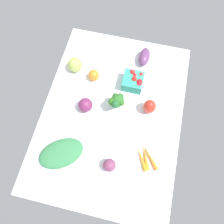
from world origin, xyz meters
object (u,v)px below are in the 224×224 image
leafy_greens_clump (61,153)px  heirloom_tomato_orange (94,75)px  red_onion_center (86,104)px  carrot_bunch (146,157)px  red_onion_near_basket (109,165)px  berry_basket (133,81)px  broccoli_head (117,101)px  heirloom_tomato_green (75,65)px  eggplant (144,57)px  bell_pepper_red (150,107)px

leafy_greens_clump → heirloom_tomato_orange: bearing=-5.6°
red_onion_center → carrot_bunch: size_ratio=0.51×
red_onion_near_basket → berry_basket: 48.33cm
broccoli_head → heirloom_tomato_orange: bearing=48.7°
broccoli_head → heirloom_tomato_green: bearing=57.5°
eggplant → carrot_bunch: (-57.86, -11.29, -2.10)cm
red_onion_near_basket → heirloom_tomato_green: bearing=32.6°
bell_pepper_red → red_onion_center: bearing=100.2°
red_onion_near_basket → heirloom_tomato_orange: (47.32, 20.43, -0.04)cm
carrot_bunch → leafy_greens_clump: bearing=100.9°
eggplant → bell_pepper_red: bearing=-163.7°
carrot_bunch → bell_pepper_red: bearing=6.6°
bell_pepper_red → berry_basket: bearing=39.7°
eggplant → berry_basket: 18.30cm
berry_basket → broccoli_head: (-15.73, 6.12, 3.74)cm
heirloom_tomato_orange → red_onion_center: bearing=-178.5°
broccoli_head → eggplant: bearing=-15.4°
red_onion_near_basket → heirloom_tomato_green: (51.02, 32.62, 0.98)cm
heirloom_tomato_orange → broccoli_head: 22.85cm
red_onion_center → carrot_bunch: 42.10cm
red_onion_near_basket → broccoli_head: size_ratio=0.57×
heirloom_tomato_orange → carrot_bunch: size_ratio=0.42×
leafy_greens_clump → red_onion_center: bearing=-10.4°
red_onion_near_basket → eggplant: bearing=-4.9°
berry_basket → leafy_greens_clump: berry_basket is taller
berry_basket → eggplant: bearing=-10.0°
red_onion_center → heirloom_tomato_green: size_ratio=0.92×
broccoli_head → berry_basket: bearing=-21.2°
red_onion_center → eggplant: bearing=-34.1°
bell_pepper_red → carrot_bunch: size_ratio=0.63×
red_onion_near_basket → red_onion_center: size_ratio=0.83×
red_onion_near_basket → leafy_greens_clump: 25.10cm
red_onion_near_basket → red_onion_center: bearing=35.0°
carrot_bunch → berry_basket: (39.84, 14.46, 2.78)cm
red_onion_near_basket → bell_pepper_red: (34.53, -13.95, 1.53)cm
berry_basket → leafy_greens_clump: 55.38cm
bell_pepper_red → heirloom_tomato_orange: bearing=69.6°
red_onion_near_basket → carrot_bunch: 19.08cm
broccoli_head → leafy_greens_clump: 39.12cm
eggplant → heirloom_tomato_green: bearing=113.5°
heirloom_tomato_orange → red_onion_center: size_ratio=0.82×
carrot_bunch → leafy_greens_clump: (-8.13, 42.08, 1.19)cm
red_onion_center → heirloom_tomato_green: heirloom_tomato_green is taller
heirloom_tomato_orange → heirloom_tomato_green: (3.70, 12.19, 1.02)cm
bell_pepper_red → red_onion_center: (-6.10, 33.89, -0.87)cm
red_onion_near_basket → eggplant: 66.52cm
bell_pepper_red → broccoli_head: broccoli_head is taller
red_onion_near_basket → berry_basket: size_ratio=0.58×
berry_basket → heirloom_tomato_orange: bearing=92.3°
bell_pepper_red → carrot_bunch: bearing=-173.4°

